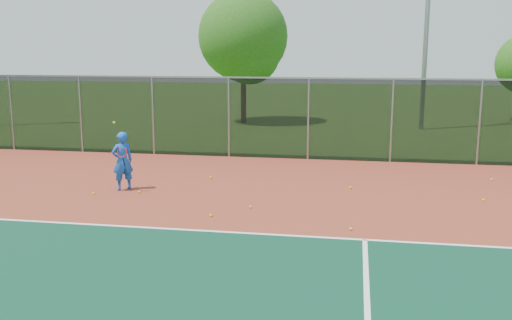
{
  "coord_description": "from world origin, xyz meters",
  "views": [
    {
      "loc": [
        1.72,
        -8.89,
        4.04
      ],
      "look_at": [
        -0.72,
        5.0,
        1.3
      ],
      "focal_mm": 40.0,
      "sensor_mm": 36.0,
      "label": 1
    }
  ],
  "objects": [
    {
      "name": "practice_ball_4",
      "position": [
        1.64,
        7.61,
        0.06
      ],
      "size": [
        0.07,
        0.07,
        0.07
      ],
      "primitive_type": "sphere",
      "color": "yellow",
      "rests_on": "court_apron"
    },
    {
      "name": "practice_ball_6",
      "position": [
        -1.69,
        4.12,
        0.06
      ],
      "size": [
        0.07,
        0.07,
        0.07
      ],
      "primitive_type": "sphere",
      "color": "yellow",
      "rests_on": "court_apron"
    },
    {
      "name": "practice_ball_3",
      "position": [
        1.7,
        3.64,
        0.06
      ],
      "size": [
        0.07,
        0.07,
        0.07
      ],
      "primitive_type": "sphere",
      "color": "yellow",
      "rests_on": "court_apron"
    },
    {
      "name": "practice_ball_7",
      "position": [
        5.97,
        9.45,
        0.06
      ],
      "size": [
        0.07,
        0.07,
        0.07
      ],
      "primitive_type": "sphere",
      "color": "yellow",
      "rests_on": "court_apron"
    },
    {
      "name": "practice_ball_5",
      "position": [
        -4.28,
        6.04,
        0.06
      ],
      "size": [
        0.07,
        0.07,
        0.07
      ],
      "primitive_type": "sphere",
      "color": "yellow",
      "rests_on": "court_apron"
    },
    {
      "name": "tennis_player",
      "position": [
        -4.88,
        6.34,
        0.88
      ],
      "size": [
        0.74,
        0.77,
        1.99
      ],
      "color": "blue",
      "rests_on": "court_apron"
    },
    {
      "name": "court_apron",
      "position": [
        0.0,
        2.0,
        0.01
      ],
      "size": [
        30.0,
        20.0,
        0.02
      ],
      "primitive_type": "cube",
      "color": "brown",
      "rests_on": "ground"
    },
    {
      "name": "tree_back_left",
      "position": [
        -4.39,
        22.23,
        4.51
      ],
      "size": [
        4.89,
        4.89,
        7.19
      ],
      "color": "#392314",
      "rests_on": "ground"
    },
    {
      "name": "practice_ball_2",
      "position": [
        -5.49,
        5.63,
        0.06
      ],
      "size": [
        0.07,
        0.07,
        0.07
      ],
      "primitive_type": "sphere",
      "color": "yellow",
      "rests_on": "court_apron"
    },
    {
      "name": "practice_ball_1",
      "position": [
        5.19,
        6.82,
        0.06
      ],
      "size": [
        0.07,
        0.07,
        0.07
      ],
      "primitive_type": "sphere",
      "color": "yellow",
      "rests_on": "court_apron"
    },
    {
      "name": "practice_ball_0",
      "position": [
        -2.74,
        8.19,
        0.06
      ],
      "size": [
        0.07,
        0.07,
        0.07
      ],
      "primitive_type": "sphere",
      "color": "yellow",
      "rests_on": "court_apron"
    },
    {
      "name": "fence_back",
      "position": [
        0.0,
        12.0,
        1.56
      ],
      "size": [
        30.0,
        0.06,
        3.03
      ],
      "color": "black",
      "rests_on": "court_apron"
    },
    {
      "name": "ground",
      "position": [
        0.0,
        0.0,
        0.0
      ],
      "size": [
        120.0,
        120.0,
        0.0
      ],
      "primitive_type": "plane",
      "color": "#335E1B",
      "rests_on": "ground"
    },
    {
      "name": "practice_ball_8",
      "position": [
        -0.87,
        5.04,
        0.06
      ],
      "size": [
        0.07,
        0.07,
        0.07
      ],
      "primitive_type": "sphere",
      "color": "yellow",
      "rests_on": "court_apron"
    }
  ]
}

